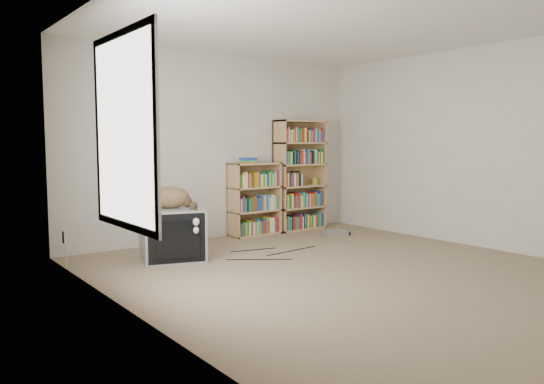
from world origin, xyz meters
TOP-DOWN VIEW (x-y plane):
  - floor at (0.00, 0.00)m, footprint 4.50×5.00m
  - wall_back at (0.00, 2.50)m, footprint 4.50×0.02m
  - wall_left at (-2.25, 0.00)m, footprint 0.02×5.00m
  - wall_right at (2.25, 0.00)m, footprint 0.02×5.00m
  - ceiling at (0.00, 0.00)m, footprint 4.50×5.00m
  - window at (-2.24, 0.20)m, footprint 0.02×1.22m
  - crt_tv at (-1.16, 1.61)m, footprint 0.81×0.77m
  - cat at (-1.16, 1.58)m, footprint 0.56×0.71m
  - bookcase_tall at (1.31, 2.36)m, footprint 0.82×0.30m
  - bookcase_short at (0.48, 2.36)m, footprint 0.74×0.30m
  - book_stack at (0.33, 2.30)m, footprint 0.18×0.23m
  - green_mug at (1.60, 2.34)m, footprint 0.10×0.10m
  - framed_print at (1.30, 2.44)m, footprint 0.16×0.05m
  - dvd_player at (1.32, 1.60)m, footprint 0.38×0.31m
  - wall_outlet at (-2.24, 1.95)m, footprint 0.01×0.08m
  - floor_cables at (-0.33, 1.30)m, footprint 1.20×0.70m

SIDE VIEW (x-z plane):
  - floor at x=0.00m, z-range -0.01..0.01m
  - floor_cables at x=-0.33m, z-range 0.00..0.01m
  - dvd_player at x=1.32m, z-range 0.00..0.08m
  - crt_tv at x=-1.16m, z-range 0.00..0.58m
  - wall_outlet at x=-2.24m, z-range 0.26..0.39m
  - bookcase_short at x=0.48m, z-range -0.04..0.99m
  - cat at x=-1.16m, z-range 0.40..0.94m
  - green_mug at x=1.60m, z-range 0.67..0.78m
  - framed_print at x=1.30m, z-range 0.67..0.88m
  - bookcase_tall at x=1.31m, z-range -0.03..1.60m
  - book_stack at x=0.33m, z-range 1.02..1.10m
  - wall_back at x=0.00m, z-range 0.00..2.50m
  - wall_left at x=-2.25m, z-range 0.00..2.50m
  - wall_right at x=2.25m, z-range 0.00..2.50m
  - window at x=-2.24m, z-range 0.64..2.16m
  - ceiling at x=0.00m, z-range 2.49..2.51m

